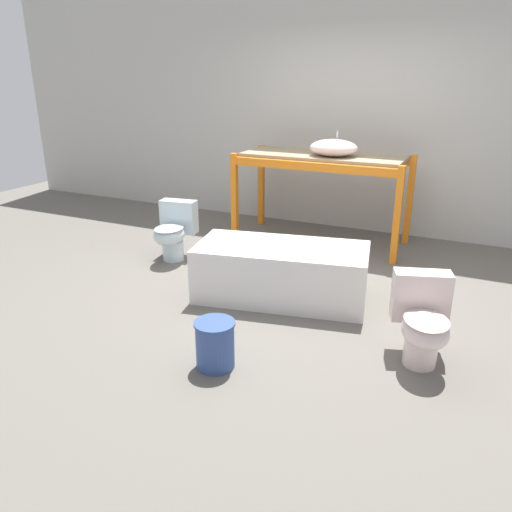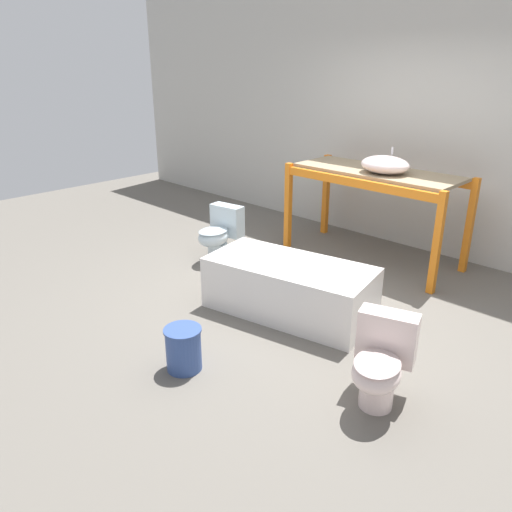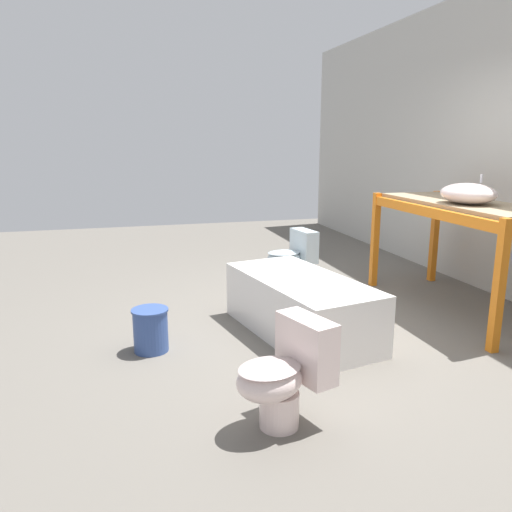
% 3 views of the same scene
% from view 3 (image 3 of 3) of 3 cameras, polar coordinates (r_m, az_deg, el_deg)
% --- Properties ---
extents(ground_plane, '(12.00, 12.00, 0.00)m').
position_cam_3_polar(ground_plane, '(4.45, 9.20, -8.25)').
color(ground_plane, '#666059').
extents(shelving_rack, '(1.98, 0.83, 1.05)m').
position_cam_3_polar(shelving_rack, '(5.09, 22.63, 4.02)').
color(shelving_rack, orange).
rests_on(shelving_rack, ground_plane).
extents(sink_basin, '(0.53, 0.45, 0.27)m').
position_cam_3_polar(sink_basin, '(4.89, 23.10, 6.58)').
color(sink_basin, silver).
rests_on(sink_basin, shelving_rack).
extents(bathtub_main, '(1.61, 0.98, 0.49)m').
position_cam_3_polar(bathtub_main, '(4.22, 5.12, -5.22)').
color(bathtub_main, white).
rests_on(bathtub_main, ground_plane).
extents(toilet_near, '(0.50, 0.62, 0.62)m').
position_cam_3_polar(toilet_near, '(2.90, 3.31, -13.18)').
color(toilet_near, silver).
rests_on(toilet_near, ground_plane).
extents(toilet_far, '(0.43, 0.58, 0.62)m').
position_cam_3_polar(toilet_far, '(5.66, 4.13, -0.08)').
color(toilet_far, silver).
rests_on(toilet_far, ground_plane).
extents(bucket_white, '(0.28, 0.28, 0.34)m').
position_cam_3_polar(bucket_white, '(3.99, -11.95, -8.17)').
color(bucket_white, '#334C8C').
rests_on(bucket_white, ground_plane).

